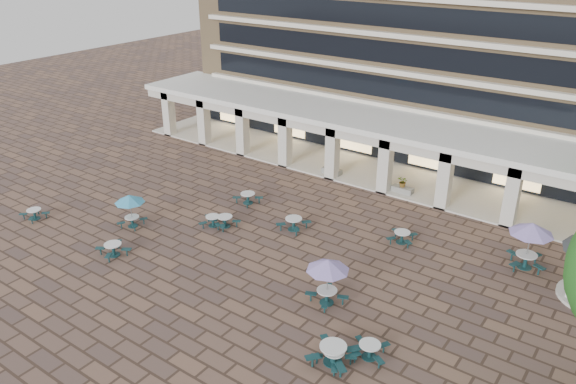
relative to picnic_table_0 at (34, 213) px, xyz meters
The scene contains 17 objects.
ground 14.45m from the picnic_table_0, 16.36° to the left, with size 120.00×120.00×0.00m, color brown.
retail_arcade 23.55m from the picnic_table_0, 53.71° to the left, with size 42.00×6.60×4.40m.
picnic_table_0 is the anchor object (origin of this frame).
picnic_table_1 7.63m from the picnic_table_0, ahead, with size 1.87×1.87×0.73m.
picnic_table_2 22.16m from the picnic_table_0, ahead, with size 1.73×1.73×0.68m.
picnic_table_3 23.19m from the picnic_table_0, ahead, with size 1.83×1.83×0.70m.
picnic_table_4 6.63m from the picnic_table_0, 26.76° to the left, with size 1.82×1.82×2.11m.
picnic_table_5 11.37m from the picnic_table_0, 30.98° to the left, with size 1.80×1.80×0.66m.
picnic_table_6 19.97m from the picnic_table_0, ahead, with size 2.10×2.10×2.42m.
picnic_table_7 22.08m from the picnic_table_0, ahead, with size 2.10×2.10×0.86m.
picnic_table_9 12.12m from the picnic_table_0, 30.84° to the left, with size 1.80×1.80×0.69m.
picnic_table_10 16.34m from the picnic_table_0, 30.71° to the left, with size 1.75×1.75×0.77m.
picnic_table_11 29.27m from the picnic_table_0, 24.45° to the left, with size 2.31×2.31×2.67m.
picnic_table_12 13.46m from the picnic_table_0, 45.39° to the left, with size 1.80×1.80×0.72m.
picnic_table_13 22.73m from the picnic_table_0, 28.12° to the left, with size 1.74×1.74×0.70m.
planter_left 20.47m from the picnic_table_0, 56.00° to the left, with size 1.50×0.84×1.31m.
planter_right 24.13m from the picnic_table_0, 44.69° to the left, with size 1.50×0.84×1.29m.
Camera 1 is at (17.41, -20.31, 16.28)m, focal length 35.00 mm.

